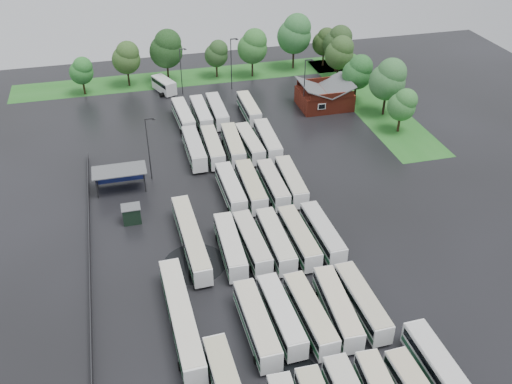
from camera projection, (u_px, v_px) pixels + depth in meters
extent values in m
plane|color=black|center=(264.00, 258.00, 75.18)|extent=(160.00, 160.00, 0.00)
cube|color=maroon|center=(324.00, 99.00, 113.89)|extent=(10.00, 8.00, 3.40)
cube|color=#4C4F51|center=(313.00, 88.00, 111.94)|extent=(5.07, 8.60, 2.19)
cube|color=#4C4F51|center=(337.00, 85.00, 112.98)|extent=(5.07, 8.60, 2.19)
cube|color=maroon|center=(332.00, 96.00, 109.44)|extent=(9.00, 0.20, 1.20)
cube|color=silver|center=(322.00, 107.00, 110.03)|extent=(1.60, 0.12, 1.20)
cylinder|color=#2D2D30|center=(97.00, 189.00, 86.11)|extent=(0.16, 0.16, 3.40)
cylinder|color=#2D2D30|center=(145.00, 183.00, 87.61)|extent=(0.16, 0.16, 3.40)
cylinder|color=#2D2D30|center=(96.00, 178.00, 88.70)|extent=(0.16, 0.16, 3.40)
cylinder|color=#2D2D30|center=(143.00, 172.00, 90.20)|extent=(0.16, 0.16, 3.40)
cube|color=#4C4F51|center=(119.00, 170.00, 87.17)|extent=(8.20, 4.20, 0.15)
cube|color=navy|center=(120.00, 175.00, 89.75)|extent=(7.60, 0.08, 2.60)
cube|color=black|center=(132.00, 214.00, 81.32)|extent=(2.50, 2.00, 2.50)
cube|color=#4C4F51|center=(131.00, 207.00, 80.60)|extent=(2.70, 2.20, 0.12)
cube|color=#22611E|center=(198.00, 77.00, 128.05)|extent=(80.00, 10.00, 0.01)
cube|color=#22611E|center=(370.00, 101.00, 116.90)|extent=(10.00, 50.00, 0.01)
cube|color=#2D2D30|center=(90.00, 244.00, 76.71)|extent=(0.10, 50.00, 1.20)
cylinder|color=black|center=(369.00, 383.00, 58.01)|extent=(2.42, 0.91, 0.91)
cylinder|color=black|center=(402.00, 380.00, 58.34)|extent=(2.39, 0.90, 0.90)
cube|color=white|center=(257.00, 324.00, 63.01)|extent=(2.72, 11.86, 2.71)
cube|color=black|center=(257.00, 320.00, 62.71)|extent=(2.77, 11.39, 0.87)
cube|color=#1E5133|center=(257.00, 327.00, 63.33)|extent=(2.76, 11.63, 0.60)
cube|color=beige|center=(257.00, 315.00, 62.24)|extent=(2.61, 11.51, 0.12)
cylinder|color=black|center=(265.00, 358.00, 60.69)|extent=(2.51, 0.95, 0.95)
cylinder|color=black|center=(249.00, 309.00, 66.81)|extent=(2.51, 0.95, 0.95)
cube|color=white|center=(281.00, 315.00, 64.17)|extent=(2.79, 11.47, 2.61)
cube|color=black|center=(281.00, 312.00, 63.89)|extent=(2.83, 11.02, 0.84)
cube|color=#1D5734|center=(281.00, 319.00, 64.49)|extent=(2.82, 11.25, 0.57)
cube|color=silver|center=(281.00, 306.00, 63.43)|extent=(2.68, 11.13, 0.11)
cylinder|color=black|center=(290.00, 347.00, 61.94)|extent=(2.42, 0.91, 0.91)
cylinder|color=black|center=(272.00, 301.00, 67.84)|extent=(2.42, 0.91, 0.91)
cube|color=white|center=(310.00, 314.00, 64.29)|extent=(2.94, 11.69, 2.66)
cube|color=black|center=(310.00, 311.00, 64.00)|extent=(2.97, 11.23, 0.85)
cube|color=#145429|center=(310.00, 318.00, 64.61)|extent=(2.97, 11.46, 0.58)
cube|color=#C1B895|center=(310.00, 305.00, 63.53)|extent=(2.82, 11.34, 0.12)
cylinder|color=black|center=(320.00, 347.00, 62.02)|extent=(2.46, 0.93, 0.93)
cylinder|color=black|center=(299.00, 300.00, 68.02)|extent=(2.46, 0.93, 0.93)
cube|color=white|center=(337.00, 308.00, 65.13)|extent=(2.96, 11.68, 2.65)
cube|color=black|center=(338.00, 304.00, 64.84)|extent=(3.00, 11.22, 0.85)
cube|color=#255235|center=(337.00, 311.00, 65.45)|extent=(3.00, 11.45, 0.58)
cube|color=beige|center=(338.00, 299.00, 64.37)|extent=(2.85, 11.33, 0.12)
cylinder|color=black|center=(349.00, 340.00, 62.86)|extent=(2.46, 0.93, 0.93)
cylinder|color=black|center=(325.00, 294.00, 68.85)|extent=(2.46, 0.93, 0.93)
cube|color=white|center=(362.00, 302.00, 65.94)|extent=(2.64, 11.42, 2.61)
cube|color=black|center=(362.00, 299.00, 65.65)|extent=(2.69, 10.97, 0.83)
cube|color=#20472F|center=(361.00, 306.00, 66.25)|extent=(2.68, 11.20, 0.57)
cube|color=#B2AC91|center=(363.00, 293.00, 65.20)|extent=(2.54, 11.08, 0.11)
cylinder|color=black|center=(374.00, 333.00, 63.71)|extent=(2.42, 0.91, 0.91)
cylinder|color=black|center=(349.00, 289.00, 69.60)|extent=(2.42, 0.91, 0.91)
cube|color=white|center=(230.00, 246.00, 74.50)|extent=(2.71, 11.68, 2.66)
cube|color=black|center=(230.00, 243.00, 74.21)|extent=(2.76, 11.22, 0.85)
cube|color=#1B4F2D|center=(230.00, 250.00, 74.82)|extent=(2.75, 11.45, 0.59)
cube|color=beige|center=(230.00, 238.00, 73.74)|extent=(2.60, 11.33, 0.12)
cylinder|color=black|center=(237.00, 272.00, 72.22)|extent=(2.47, 0.93, 0.93)
cylinder|color=black|center=(225.00, 237.00, 78.24)|extent=(2.47, 0.93, 0.93)
cube|color=white|center=(252.00, 242.00, 75.19)|extent=(2.77, 11.40, 2.59)
cube|color=black|center=(252.00, 239.00, 74.91)|extent=(2.81, 10.95, 0.83)
cube|color=#1E462C|center=(252.00, 246.00, 75.51)|extent=(2.81, 11.18, 0.57)
cube|color=#B7B2A2|center=(252.00, 234.00, 74.45)|extent=(2.66, 11.06, 0.11)
cylinder|color=black|center=(259.00, 267.00, 72.97)|extent=(2.41, 0.91, 0.91)
cylinder|color=black|center=(246.00, 234.00, 78.84)|extent=(2.41, 0.91, 0.91)
cube|color=white|center=(276.00, 240.00, 75.48)|extent=(2.49, 11.66, 2.67)
cube|color=black|center=(276.00, 237.00, 75.18)|extent=(2.55, 11.19, 0.85)
cube|color=#174828|center=(276.00, 244.00, 75.80)|extent=(2.54, 11.42, 0.59)
cube|color=beige|center=(276.00, 232.00, 74.72)|extent=(2.39, 11.31, 0.12)
cylinder|color=black|center=(283.00, 266.00, 73.19)|extent=(2.47, 0.93, 0.93)
cylinder|color=black|center=(268.00, 232.00, 79.23)|extent=(2.47, 0.93, 0.93)
cube|color=white|center=(299.00, 237.00, 76.06)|extent=(2.68, 11.59, 2.64)
cube|color=black|center=(299.00, 234.00, 75.77)|extent=(2.73, 11.13, 0.85)
cube|color=#1D5830|center=(299.00, 241.00, 76.38)|extent=(2.73, 11.36, 0.58)
cube|color=#B5AE8F|center=(299.00, 229.00, 75.31)|extent=(2.58, 11.24, 0.12)
cylinder|color=black|center=(307.00, 262.00, 73.79)|extent=(2.45, 0.92, 0.92)
cylinder|color=black|center=(290.00, 229.00, 79.77)|extent=(2.45, 0.92, 0.92)
cube|color=white|center=(322.00, 233.00, 76.89)|extent=(2.68, 11.55, 2.63)
cube|color=black|center=(323.00, 230.00, 76.60)|extent=(2.72, 11.09, 0.84)
cube|color=#1A5731|center=(322.00, 236.00, 77.21)|extent=(2.72, 11.32, 0.58)
cube|color=#AFAEA9|center=(323.00, 225.00, 76.14)|extent=(2.57, 11.20, 0.11)
cylinder|color=black|center=(331.00, 257.00, 74.63)|extent=(2.44, 0.92, 0.92)
cylinder|color=black|center=(313.00, 225.00, 80.59)|extent=(2.44, 0.92, 0.92)
cube|color=white|center=(231.00, 189.00, 86.08)|extent=(2.56, 11.61, 2.65)
cube|color=black|center=(231.00, 186.00, 85.79)|extent=(2.61, 11.15, 0.85)
cube|color=#20452D|center=(231.00, 192.00, 86.40)|extent=(2.61, 11.38, 0.58)
cube|color=beige|center=(230.00, 181.00, 85.33)|extent=(2.46, 11.26, 0.12)
cylinder|color=black|center=(236.00, 209.00, 83.81)|extent=(2.46, 0.93, 0.93)
cylinder|color=black|center=(226.00, 183.00, 89.81)|extent=(2.46, 0.93, 0.93)
cube|color=white|center=(251.00, 186.00, 86.53)|extent=(2.64, 11.89, 2.72)
cube|color=black|center=(251.00, 183.00, 86.23)|extent=(2.69, 11.42, 0.87)
cube|color=#144F2D|center=(251.00, 190.00, 86.86)|extent=(2.68, 11.65, 0.60)
cube|color=#B5AF89|center=(251.00, 178.00, 85.76)|extent=(2.53, 11.53, 0.12)
cylinder|color=black|center=(257.00, 207.00, 84.20)|extent=(2.52, 0.95, 0.95)
cylinder|color=black|center=(245.00, 181.00, 90.34)|extent=(2.52, 0.95, 0.95)
cube|color=white|center=(273.00, 184.00, 87.15)|extent=(2.38, 11.26, 2.58)
cube|color=black|center=(273.00, 182.00, 86.87)|extent=(2.43, 10.81, 0.83)
cube|color=#194A2D|center=(273.00, 187.00, 87.46)|extent=(2.42, 11.04, 0.57)
cube|color=#B5AFA0|center=(273.00, 177.00, 86.42)|extent=(2.28, 10.93, 0.11)
cylinder|color=black|center=(279.00, 204.00, 84.94)|extent=(2.39, 0.90, 0.90)
cylinder|color=black|center=(267.00, 179.00, 90.77)|extent=(2.39, 0.90, 0.90)
cube|color=white|center=(291.00, 181.00, 87.84)|extent=(2.83, 11.56, 2.63)
cube|color=black|center=(291.00, 178.00, 87.55)|extent=(2.87, 11.10, 0.84)
cube|color=#104626|center=(291.00, 184.00, 88.16)|extent=(2.87, 11.33, 0.58)
cube|color=#B4AF9A|center=(291.00, 174.00, 87.09)|extent=(2.72, 11.21, 0.11)
cylinder|color=black|center=(298.00, 201.00, 85.59)|extent=(2.44, 0.92, 0.92)
cylinder|color=black|center=(284.00, 176.00, 91.53)|extent=(2.44, 0.92, 0.92)
cube|color=white|center=(194.00, 148.00, 96.49)|extent=(2.53, 11.88, 2.72)
cube|color=black|center=(194.00, 145.00, 96.19)|extent=(2.59, 11.40, 0.87)
cube|color=#1E4B2D|center=(194.00, 151.00, 96.82)|extent=(2.58, 11.64, 0.60)
cube|color=#B0AFAD|center=(194.00, 141.00, 95.71)|extent=(2.43, 11.52, 0.12)
cylinder|color=black|center=(198.00, 166.00, 94.16)|extent=(2.52, 0.95, 0.95)
cylinder|color=black|center=(191.00, 145.00, 100.31)|extent=(2.52, 0.95, 0.95)
cube|color=white|center=(213.00, 147.00, 96.96)|extent=(2.66, 11.63, 2.65)
cube|color=black|center=(213.00, 144.00, 96.66)|extent=(2.71, 11.17, 0.85)
cube|color=#235433|center=(213.00, 150.00, 97.28)|extent=(2.71, 11.40, 0.58)
cube|color=#BDBAA2|center=(212.00, 140.00, 96.20)|extent=(2.56, 11.28, 0.12)
cylinder|color=black|center=(217.00, 164.00, 94.68)|extent=(2.46, 0.93, 0.93)
cylinder|color=black|center=(209.00, 144.00, 100.68)|extent=(2.46, 0.93, 0.93)
cube|color=white|center=(233.00, 145.00, 97.61)|extent=(2.97, 11.77, 2.67)
cube|color=black|center=(233.00, 142.00, 97.31)|extent=(3.01, 11.30, 0.86)
cube|color=#224E31|center=(233.00, 148.00, 97.93)|extent=(3.01, 11.54, 0.59)
cube|color=#C1BA97|center=(233.00, 138.00, 96.85)|extent=(2.86, 11.41, 0.12)
cylinder|color=black|center=(238.00, 162.00, 95.32)|extent=(2.48, 0.93, 0.93)
cylinder|color=black|center=(229.00, 142.00, 101.36)|extent=(2.48, 0.93, 0.93)
cube|color=white|center=(250.00, 143.00, 98.16)|extent=(2.75, 11.35, 2.58)
cube|color=black|center=(250.00, 141.00, 97.88)|extent=(2.79, 10.90, 0.83)
cube|color=#235633|center=(250.00, 146.00, 98.47)|extent=(2.79, 11.13, 0.57)
cube|color=beige|center=(250.00, 136.00, 97.43)|extent=(2.64, 11.01, 0.11)
cylinder|color=black|center=(255.00, 160.00, 95.95)|extent=(2.40, 0.90, 0.90)
cylinder|color=black|center=(245.00, 140.00, 101.79)|extent=(2.40, 0.90, 0.90)
cube|color=white|center=(268.00, 140.00, 98.87)|extent=(2.85, 11.88, 2.71)
cube|color=black|center=(268.00, 138.00, 98.57)|extent=(2.89, 11.41, 0.87)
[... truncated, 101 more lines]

